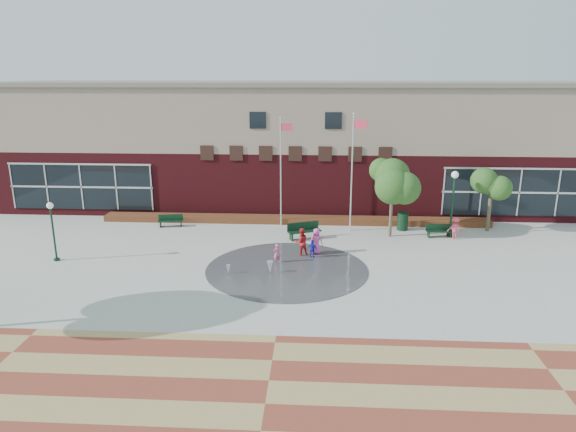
# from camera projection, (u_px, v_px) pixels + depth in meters

# --- Properties ---
(ground) EXTENTS (120.00, 120.00, 0.00)m
(ground) POSITION_uv_depth(u_px,v_px,m) (283.00, 293.00, 23.69)
(ground) COLOR #666056
(ground) RESTS_ON ground
(plaza_concrete) EXTENTS (46.00, 18.00, 0.01)m
(plaza_concrete) POSITION_uv_depth(u_px,v_px,m) (288.00, 262.00, 27.53)
(plaza_concrete) COLOR #A8A8A0
(plaza_concrete) RESTS_ON ground
(paver_band) EXTENTS (46.00, 6.00, 0.01)m
(paver_band) POSITION_uv_depth(u_px,v_px,m) (269.00, 381.00, 16.95)
(paver_band) COLOR brown
(paver_band) RESTS_ON ground
(splash_pad) EXTENTS (8.40, 8.40, 0.01)m
(splash_pad) POSITION_uv_depth(u_px,v_px,m) (287.00, 269.00, 26.57)
(splash_pad) COLOR #383A3D
(splash_pad) RESTS_ON ground
(library_building) EXTENTS (44.40, 10.40, 9.20)m
(library_building) POSITION_uv_depth(u_px,v_px,m) (298.00, 143.00, 39.24)
(library_building) COLOR #521117
(library_building) RESTS_ON ground
(flower_bed) EXTENTS (26.00, 1.20, 0.40)m
(flower_bed) POSITION_uv_depth(u_px,v_px,m) (294.00, 223.00, 34.84)
(flower_bed) COLOR maroon
(flower_bed) RESTS_ON ground
(flagpole_left) EXTENTS (0.83, 0.21, 7.14)m
(flagpole_left) POSITION_uv_depth(u_px,v_px,m) (281.00, 167.00, 33.15)
(flagpole_left) COLOR silver
(flagpole_left) RESTS_ON ground
(flagpole_right) EXTENTS (0.87, 0.40, 7.51)m
(flagpole_right) POSITION_uv_depth(u_px,v_px,m) (353.00, 167.00, 31.89)
(flagpole_right) COLOR silver
(flagpole_right) RESTS_ON ground
(lamp_left) EXTENTS (0.35, 0.35, 3.26)m
(lamp_left) POSITION_uv_depth(u_px,v_px,m) (52.00, 225.00, 27.25)
(lamp_left) COLOR #12311C
(lamp_left) RESTS_ON ground
(lamp_right) EXTENTS (0.44, 0.44, 4.12)m
(lamp_right) POSITION_uv_depth(u_px,v_px,m) (453.00, 196.00, 31.26)
(lamp_right) COLOR #12311C
(lamp_right) RESTS_ON ground
(bench_left) EXTENTS (1.66, 0.71, 0.81)m
(bench_left) POSITION_uv_depth(u_px,v_px,m) (171.00, 223.00, 33.84)
(bench_left) COLOR #12311C
(bench_left) RESTS_ON ground
(bench_mid) EXTENTS (2.11, 1.32, 1.03)m
(bench_mid) POSITION_uv_depth(u_px,v_px,m) (304.00, 234.00, 31.33)
(bench_mid) COLOR #12311C
(bench_mid) RESTS_ON ground
(bench_right) EXTENTS (1.65, 0.59, 0.82)m
(bench_right) POSITION_uv_depth(u_px,v_px,m) (439.00, 233.00, 31.67)
(bench_right) COLOR #12311C
(bench_right) RESTS_ON ground
(trash_can) EXTENTS (0.73, 0.73, 1.20)m
(trash_can) POSITION_uv_depth(u_px,v_px,m) (403.00, 221.00, 33.06)
(trash_can) COLOR #12311C
(trash_can) RESTS_ON ground
(tree_mid) EXTENTS (2.85, 2.85, 4.81)m
(tree_mid) POSITION_uv_depth(u_px,v_px,m) (393.00, 181.00, 30.96)
(tree_mid) COLOR #473D2C
(tree_mid) RESTS_ON ground
(tree_small_right) EXTENTS (2.50, 2.50, 4.28)m
(tree_small_right) POSITION_uv_depth(u_px,v_px,m) (492.00, 184.00, 32.15)
(tree_small_right) COLOR #473D2C
(tree_small_right) RESTS_ON ground
(water_jet_a) EXTENTS (0.32, 0.32, 0.62)m
(water_jet_a) POSITION_uv_depth(u_px,v_px,m) (270.00, 273.00, 26.04)
(water_jet_a) COLOR white
(water_jet_a) RESTS_ON ground
(water_jet_b) EXTENTS (0.21, 0.21, 0.47)m
(water_jet_b) POSITION_uv_depth(u_px,v_px,m) (228.00, 274.00, 25.94)
(water_jet_b) COLOR white
(water_jet_b) RESTS_ON ground
(child_splash) EXTENTS (0.46, 0.44, 1.07)m
(child_splash) POSITION_uv_depth(u_px,v_px,m) (277.00, 254.00, 27.34)
(child_splash) COLOR pink
(child_splash) RESTS_ON ground
(adult_red) EXTENTS (0.94, 0.85, 1.58)m
(adult_red) POSITION_uv_depth(u_px,v_px,m) (301.00, 242.00, 28.41)
(adult_red) COLOR red
(adult_red) RESTS_ON ground
(adult_pink) EXTENTS (0.83, 0.65, 1.49)m
(adult_pink) POSITION_uv_depth(u_px,v_px,m) (316.00, 241.00, 28.68)
(adult_pink) COLOR #ED51B2
(adult_pink) RESTS_ON ground
(child_blue) EXTENTS (0.65, 0.51, 1.03)m
(child_blue) POSITION_uv_depth(u_px,v_px,m) (312.00, 249.00, 28.06)
(child_blue) COLOR #1B23B3
(child_blue) RESTS_ON ground
(person_bench) EXTENTS (0.91, 0.56, 1.37)m
(person_bench) POSITION_uv_depth(u_px,v_px,m) (455.00, 228.00, 31.26)
(person_bench) COLOR #ED4761
(person_bench) RESTS_ON ground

